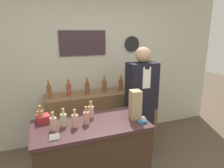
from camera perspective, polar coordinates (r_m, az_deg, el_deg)
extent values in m
cube|color=beige|center=(3.59, -5.81, 5.20)|extent=(5.20, 0.06, 2.70)
cube|color=#3A2932|center=(3.47, -8.30, 11.51)|extent=(0.79, 0.02, 0.42)
cylinder|color=black|center=(3.77, 5.71, 11.30)|extent=(0.28, 0.03, 0.28)
cube|color=brown|center=(3.62, -2.36, -9.37)|extent=(1.95, 0.45, 0.93)
cube|color=#382619|center=(2.49, -5.81, -21.70)|extent=(1.21, 0.61, 0.94)
cube|color=#3B2124|center=(2.23, -6.14, -11.56)|extent=(1.24, 0.64, 0.04)
cube|color=black|center=(3.29, 7.98, -13.30)|extent=(0.33, 0.26, 0.81)
cube|color=black|center=(3.01, 8.49, -0.56)|extent=(0.44, 0.26, 0.70)
cube|color=white|center=(2.86, 9.89, 1.75)|extent=(0.12, 0.01, 0.31)
cube|color=black|center=(2.83, 10.05, 4.50)|extent=(0.07, 0.01, 0.03)
sphere|color=tan|center=(2.92, 8.84, 8.24)|extent=(0.23, 0.23, 0.23)
cylinder|color=#9E998E|center=(3.81, 9.56, -0.14)|extent=(0.16, 0.16, 0.10)
sphere|color=#2D6B2D|center=(3.77, 9.68, 2.40)|extent=(0.29, 0.29, 0.29)
cube|color=tan|center=(2.29, 6.66, -5.85)|extent=(0.13, 0.14, 0.33)
cube|color=#2D66A8|center=(2.24, 8.65, -10.65)|extent=(0.09, 0.06, 0.02)
cylinder|color=silver|center=(2.23, 8.96, -9.82)|extent=(0.06, 0.02, 0.06)
cube|color=white|center=(1.97, -16.15, -14.33)|extent=(0.09, 0.02, 0.06)
cube|color=maroon|center=(2.35, -19.09, -9.29)|extent=(0.16, 0.16, 0.08)
cylinder|color=olive|center=(2.35, -19.76, -8.73)|extent=(0.07, 0.07, 0.13)
cylinder|color=olive|center=(2.31, -19.95, -6.70)|extent=(0.03, 0.03, 0.05)
cylinder|color=#B29933|center=(2.30, -20.02, -5.98)|extent=(0.03, 0.03, 0.02)
cylinder|color=tan|center=(2.13, -16.39, -10.87)|extent=(0.07, 0.07, 0.13)
cylinder|color=tan|center=(2.10, -16.57, -8.67)|extent=(0.03, 0.03, 0.05)
cylinder|color=#B29933|center=(2.08, -16.64, -7.89)|extent=(0.03, 0.03, 0.02)
cylinder|color=tan|center=(2.19, -13.65, -9.99)|extent=(0.07, 0.07, 0.13)
cylinder|color=tan|center=(2.15, -13.79, -7.83)|extent=(0.03, 0.03, 0.05)
cylinder|color=#B29933|center=(2.14, -13.84, -7.06)|extent=(0.03, 0.03, 0.02)
cylinder|color=tan|center=(2.15, -10.53, -10.31)|extent=(0.07, 0.07, 0.13)
cylinder|color=tan|center=(2.11, -10.65, -8.12)|extent=(0.03, 0.03, 0.05)
cylinder|color=#B29933|center=(2.10, -10.69, -7.34)|extent=(0.03, 0.03, 0.02)
cylinder|color=tan|center=(2.20, -7.35, -9.54)|extent=(0.07, 0.07, 0.13)
cylinder|color=tan|center=(2.16, -7.43, -7.39)|extent=(0.03, 0.03, 0.05)
cylinder|color=#B29933|center=(2.15, -7.46, -6.62)|extent=(0.03, 0.03, 0.02)
cylinder|color=tan|center=(2.35, -6.01, -7.89)|extent=(0.07, 0.07, 0.13)
cylinder|color=tan|center=(2.31, -6.07, -5.85)|extent=(0.03, 0.03, 0.05)
cylinder|color=#B29933|center=(2.30, -6.09, -5.13)|extent=(0.03, 0.03, 0.02)
cylinder|color=brown|center=(3.28, -17.56, -2.15)|extent=(0.08, 0.08, 0.20)
cylinder|color=brown|center=(3.25, -17.74, 0.14)|extent=(0.03, 0.03, 0.07)
cylinder|color=#B29933|center=(3.23, -17.81, 0.94)|extent=(0.03, 0.03, 0.02)
cylinder|color=brown|center=(3.30, -12.28, -1.70)|extent=(0.08, 0.08, 0.20)
cylinder|color=brown|center=(3.26, -12.41, 0.58)|extent=(0.03, 0.03, 0.07)
cylinder|color=#B29933|center=(3.25, -12.45, 1.38)|extent=(0.03, 0.03, 0.02)
cylinder|color=brown|center=(3.34, -7.07, -1.28)|extent=(0.08, 0.08, 0.20)
cylinder|color=brown|center=(3.30, -7.14, 0.98)|extent=(0.03, 0.03, 0.07)
cylinder|color=#B29933|center=(3.29, -7.17, 1.78)|extent=(0.03, 0.03, 0.02)
cylinder|color=brown|center=(3.43, -2.18, -0.72)|extent=(0.08, 0.08, 0.20)
cylinder|color=brown|center=(3.39, -2.21, 1.47)|extent=(0.03, 0.03, 0.07)
cylinder|color=#B29933|center=(3.38, -2.22, 2.25)|extent=(0.03, 0.03, 0.02)
cylinder|color=brown|center=(3.53, 2.51, -0.26)|extent=(0.08, 0.08, 0.20)
cylinder|color=brown|center=(3.50, 2.53, 1.88)|extent=(0.03, 0.03, 0.07)
cylinder|color=#B29933|center=(3.49, 2.54, 2.63)|extent=(0.03, 0.03, 0.02)
cylinder|color=brown|center=(3.65, 6.97, 0.14)|extent=(0.08, 0.08, 0.20)
cylinder|color=brown|center=(3.62, 7.04, 2.21)|extent=(0.03, 0.03, 0.07)
cylinder|color=#B29933|center=(3.61, 7.06, 2.94)|extent=(0.03, 0.03, 0.02)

